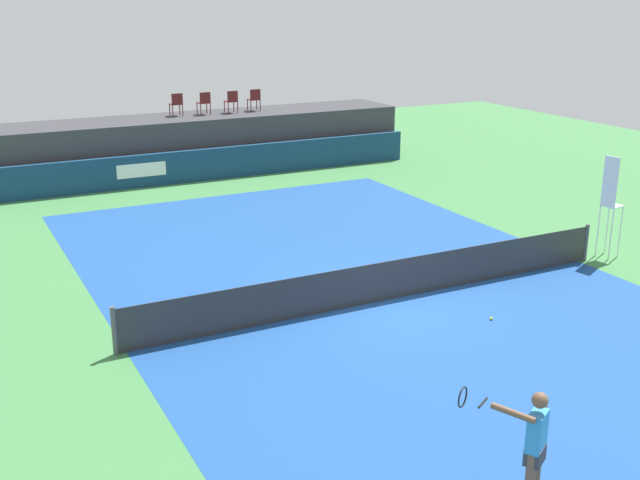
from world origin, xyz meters
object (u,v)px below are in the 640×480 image
at_px(umpire_chair, 610,200).
at_px(tennis_ball, 491,318).
at_px(spectator_chair_far_left, 176,103).
at_px(spectator_chair_right, 254,99).
at_px(spectator_chair_center, 232,101).
at_px(net_post_near, 114,331).
at_px(net_post_far, 586,243).
at_px(spectator_chair_left, 204,102).
at_px(tennis_player, 533,446).

xyz_separation_m(umpire_chair, tennis_ball, (-5.43, -2.01, -1.55)).
height_order(spectator_chair_far_left, spectator_chair_right, same).
relative_size(spectator_chair_center, net_post_near, 0.89).
bearing_deg(tennis_ball, net_post_far, 23.11).
distance_m(spectator_chair_right, net_post_near, 18.15).
relative_size(spectator_chair_far_left, net_post_near, 0.89).
bearing_deg(net_post_near, spectator_chair_right, 58.63).
bearing_deg(spectator_chair_center, tennis_ball, -92.29).
distance_m(spectator_chair_far_left, spectator_chair_right, 3.23).
height_order(spectator_chair_left, spectator_chair_right, same).
xyz_separation_m(spectator_chair_right, net_post_far, (3.02, -15.38, -2.19)).
relative_size(spectator_chair_far_left, spectator_chair_center, 1.00).
height_order(spectator_chair_far_left, net_post_far, spectator_chair_far_left).
distance_m(spectator_chair_left, net_post_near, 17.13).
xyz_separation_m(spectator_chair_left, umpire_chair, (5.86, -15.38, -1.11)).
distance_m(spectator_chair_left, umpire_chair, 16.50).
relative_size(spectator_chair_center, tennis_ball, 13.06).
xyz_separation_m(spectator_chair_right, tennis_player, (-5.42, -22.78, -1.73)).
xyz_separation_m(spectator_chair_far_left, net_post_near, (-6.15, -15.49, -2.19)).
relative_size(umpire_chair, tennis_ball, 40.59).
bearing_deg(umpire_chair, spectator_chair_left, 110.85).
distance_m(spectator_chair_center, net_post_near, 17.55).
distance_m(spectator_chair_center, tennis_player, 23.16).
relative_size(spectator_chair_left, umpire_chair, 0.32).
height_order(spectator_chair_far_left, tennis_player, spectator_chair_far_left).
relative_size(spectator_chair_center, net_post_far, 0.89).
xyz_separation_m(umpire_chair, net_post_near, (-13.09, 0.02, -1.09)).
xyz_separation_m(spectator_chair_far_left, spectator_chair_left, (1.09, -0.12, 0.00)).
height_order(spectator_chair_far_left, net_post_near, spectator_chair_far_left).
bearing_deg(net_post_far, tennis_player, -138.80).
distance_m(spectator_chair_left, tennis_player, 23.06).
relative_size(spectator_chair_left, tennis_player, 0.50).
distance_m(spectator_chair_center, net_post_far, 15.95).
height_order(spectator_chair_center, tennis_player, spectator_chair_center).
height_order(spectator_chair_right, tennis_player, spectator_chair_right).
xyz_separation_m(net_post_near, tennis_player, (3.95, -7.39, 0.46)).
bearing_deg(spectator_chair_right, tennis_player, -103.39).
relative_size(spectator_chair_far_left, spectator_chair_right, 1.00).
height_order(net_post_near, tennis_ball, net_post_near).
bearing_deg(umpire_chair, tennis_player, -141.09).
distance_m(spectator_chair_center, umpire_chair, 16.05).
relative_size(umpire_chair, net_post_near, 2.76).
height_order(net_post_far, tennis_player, tennis_player).
bearing_deg(tennis_player, spectator_chair_right, 76.61).
bearing_deg(net_post_far, spectator_chair_far_left, 111.98).
bearing_deg(spectator_chair_right, spectator_chair_left, -179.53).
bearing_deg(umpire_chair, net_post_far, 178.68).
xyz_separation_m(spectator_chair_right, net_post_near, (-9.38, -15.38, -2.19)).
xyz_separation_m(spectator_chair_center, tennis_player, (-4.40, -22.67, -1.73)).
distance_m(umpire_chair, tennis_player, 11.76).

